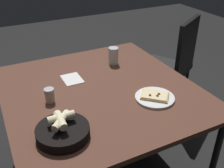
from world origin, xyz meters
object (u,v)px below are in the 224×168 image
pepper_shaker (50,96)px  beer_glass (113,57)px  dining_table (100,95)px  pizza_plate (155,97)px  chair_far (173,61)px  bread_basket (63,131)px

pepper_shaker → beer_glass: bearing=117.7°
dining_table → beer_glass: bearing=139.7°
pizza_plate → pepper_shaker: size_ratio=2.73×
beer_glass → chair_far: 0.77m
beer_glass → dining_table: bearing=-40.3°
pizza_plate → chair_far: chair_far is taller
bread_basket → chair_far: size_ratio=0.28×
pizza_plate → chair_far: bearing=134.7°
bread_basket → pepper_shaker: bearing=175.7°
dining_table → chair_far: size_ratio=1.29×
dining_table → beer_glass: (-0.28, 0.24, 0.10)m
pepper_shaker → chair_far: chair_far is taller
bread_basket → pepper_shaker: 0.32m
dining_table → beer_glass: beer_glass is taller
bread_basket → chair_far: chair_far is taller
bread_basket → pepper_shaker: size_ratio=3.03×
dining_table → beer_glass: 0.39m
chair_far → pizza_plate: bearing=-45.3°
dining_table → pepper_shaker: 0.33m
pizza_plate → dining_table: bearing=-136.3°
beer_glass → pepper_shaker: 0.63m
pepper_shaker → chair_far: bearing=109.9°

